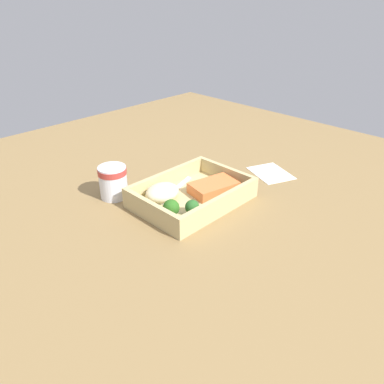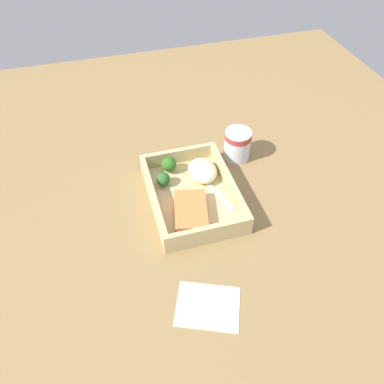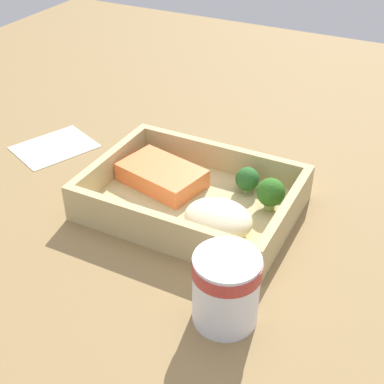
{
  "view_description": "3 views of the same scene",
  "coord_description": "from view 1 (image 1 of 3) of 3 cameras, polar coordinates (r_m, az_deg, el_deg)",
  "views": [
    {
      "loc": [
        57.53,
        56.62,
        46.52
      ],
      "look_at": [
        0.0,
        0.0,
        2.7
      ],
      "focal_mm": 35.0,
      "sensor_mm": 36.0,
      "label": 1
    },
    {
      "loc": [
        -59.01,
        16.89,
        66.58
      ],
      "look_at": [
        0.0,
        0.0,
        2.7
      ],
      "focal_mm": 35.0,
      "sensor_mm": 36.0,
      "label": 2
    },
    {
      "loc": [
        26.71,
        -52.4,
        43.3
      ],
      "look_at": [
        0.0,
        0.0,
        2.7
      ],
      "focal_mm": 50.0,
      "sensor_mm": 36.0,
      "label": 3
    }
  ],
  "objects": [
    {
      "name": "paper_cup",
      "position": [
        0.95,
        -11.94,
        1.76
      ],
      "size": [
        7.13,
        7.13,
        8.29
      ],
      "color": "silver",
      "rests_on": "ground_plane"
    },
    {
      "name": "tray_rim",
      "position": [
        0.92,
        -0.0,
        0.28
      ],
      "size": [
        27.34,
        19.79,
        4.01
      ],
      "color": "tan",
      "rests_on": "takeout_tray"
    },
    {
      "name": "fork",
      "position": [
        0.95,
        -2.89,
        0.1
      ],
      "size": [
        15.56,
        6.36,
        0.44
      ],
      "color": "silver",
      "rests_on": "takeout_tray"
    },
    {
      "name": "ground_plane",
      "position": [
        0.94,
        -0.0,
        -1.99
      ],
      "size": [
        160.0,
        160.0,
        2.0
      ],
      "primitive_type": "cube",
      "color": "olive"
    },
    {
      "name": "mashed_potatoes",
      "position": [
        0.91,
        -4.56,
        -0.05
      ],
      "size": [
        8.72,
        7.12,
        4.01
      ],
      "primitive_type": "ellipsoid",
      "color": "beige",
      "rests_on": "takeout_tray"
    },
    {
      "name": "broccoli_floret_2",
      "position": [
        0.85,
        0.03,
        -2.32
      ],
      "size": [
        3.31,
        3.31,
        3.65
      ],
      "color": "#7FA759",
      "rests_on": "takeout_tray"
    },
    {
      "name": "takeout_tray",
      "position": [
        0.93,
        -0.0,
        -1.14
      ],
      "size": [
        27.34,
        19.79,
        1.2
      ],
      "primitive_type": "cube",
      "color": "tan",
      "rests_on": "ground_plane"
    },
    {
      "name": "broccoli_floret_1",
      "position": [
        0.83,
        -3.19,
        -2.45
      ],
      "size": [
        3.78,
        3.78,
        4.48
      ],
      "color": "#7E9A53",
      "rests_on": "takeout_tray"
    },
    {
      "name": "receipt_slip",
      "position": [
        1.1,
        11.91,
        2.87
      ],
      "size": [
        13.28,
        14.66,
        0.24
      ],
      "primitive_type": "cube",
      "rotation": [
        0.0,
        0.0,
        -0.4
      ],
      "color": "white",
      "rests_on": "ground_plane"
    },
    {
      "name": "salmon_fillet",
      "position": [
        0.94,
        3.3,
        0.71
      ],
      "size": [
        12.81,
        9.55,
        2.69
      ],
      "primitive_type": "cube",
      "rotation": [
        0.0,
        0.0,
        -0.22
      ],
      "color": "orange",
      "rests_on": "takeout_tray"
    }
  ]
}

